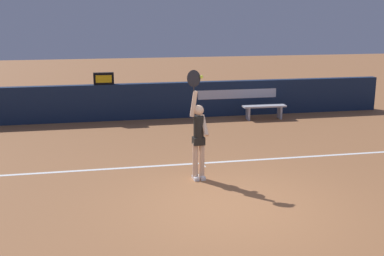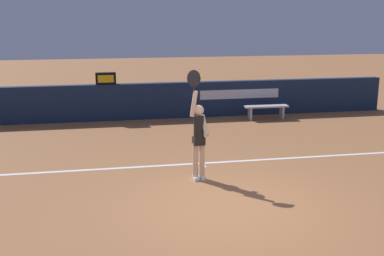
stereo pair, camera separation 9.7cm
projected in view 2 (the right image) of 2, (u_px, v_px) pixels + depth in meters
ground_plane at (232, 207)px, 8.66m from camera, size 60.00×60.00×0.00m
court_lines at (236, 213)px, 8.38m from camera, size 11.42×5.98×0.00m
back_wall at (169, 100)px, 15.90m from camera, size 14.94×0.28×1.17m
speed_display at (106, 78)px, 15.35m from camera, size 0.64×0.19×0.38m
tennis_player at (199, 136)px, 9.88m from camera, size 0.43×0.39×2.29m
tennis_ball at (202, 77)px, 9.61m from camera, size 0.07×0.07×0.07m
courtside_bench_near at (266, 109)px, 15.73m from camera, size 1.43×0.39×0.46m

